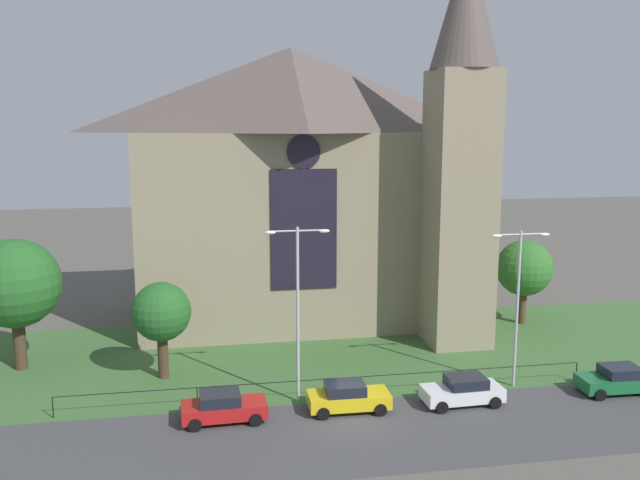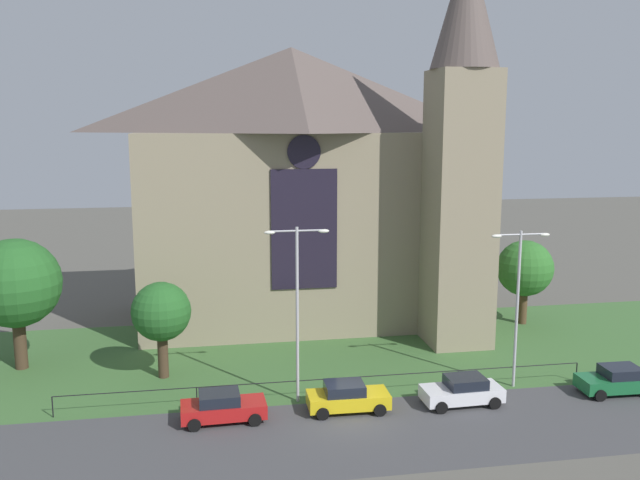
{
  "view_description": "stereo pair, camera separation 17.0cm",
  "coord_description": "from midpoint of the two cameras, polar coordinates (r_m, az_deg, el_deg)",
  "views": [
    {
      "loc": [
        -7.26,
        -31.77,
        14.79
      ],
      "look_at": [
        -0.21,
        8.0,
        7.73
      ],
      "focal_mm": 38.37,
      "sensor_mm": 36.0,
      "label": 1
    },
    {
      "loc": [
        -7.09,
        -31.8,
        14.79
      ],
      "look_at": [
        -0.21,
        8.0,
        7.73
      ],
      "focal_mm": 38.37,
      "sensor_mm": 36.0,
      "label": 2
    }
  ],
  "objects": [
    {
      "name": "church_building",
      "position": [
        50.3,
        -1.52,
        4.76
      ],
      "size": [
        23.2,
        16.2,
        26.0
      ],
      "color": "gray",
      "rests_on": "ground"
    },
    {
      "name": "parked_car_red",
      "position": [
        35.33,
        -8.22,
        -13.62
      ],
      "size": [
        4.25,
        2.13,
        1.51
      ],
      "rotation": [
        0.0,
        0.0,
        0.03
      ],
      "color": "#B21919",
      "rests_on": "ground"
    },
    {
      "name": "tree_right_far",
      "position": [
        52.14,
        16.58,
        -2.29
      ],
      "size": [
        4.09,
        4.09,
        6.23
      ],
      "color": "#4C3823",
      "rests_on": "ground"
    },
    {
      "name": "streetlamp_near",
      "position": [
        35.65,
        -2.01,
        -4.55
      ],
      "size": [
        3.37,
        0.26,
        9.44
      ],
      "color": "#B2B2B7",
      "rests_on": "ground"
    },
    {
      "name": "streetlamp_far",
      "position": [
        39.31,
        16.08,
        -4.0
      ],
      "size": [
        3.37,
        0.26,
        8.9
      ],
      "color": "#B2B2B7",
      "rests_on": "ground"
    },
    {
      "name": "parked_car_green",
      "position": [
        41.67,
        23.46,
        -10.64
      ],
      "size": [
        4.25,
        2.12,
        1.51
      ],
      "rotation": [
        0.0,
        0.0,
        3.11
      ],
      "color": "#196033",
      "rests_on": "ground"
    },
    {
      "name": "grass_verge",
      "position": [
        43.05,
        0.16,
        -10.18
      ],
      "size": [
        120.0,
        20.0,
        0.01
      ],
      "primitive_type": "cube",
      "color": "#3D6633",
      "rests_on": "ground"
    },
    {
      "name": "iron_railing",
      "position": [
        37.56,
        0.89,
        -11.68
      ],
      "size": [
        28.75,
        0.07,
        1.13
      ],
      "color": "black",
      "rests_on": "ground"
    },
    {
      "name": "parked_car_white",
      "position": [
        37.67,
        11.7,
        -12.2
      ],
      "size": [
        4.25,
        2.12,
        1.51
      ],
      "rotation": [
        0.0,
        0.0,
        3.17
      ],
      "color": "silver",
      "rests_on": "ground"
    },
    {
      "name": "ground",
      "position": [
        44.9,
        -0.3,
        -9.32
      ],
      "size": [
        160.0,
        160.0,
        0.0
      ],
      "primitive_type": "plane",
      "color": "#56544C"
    },
    {
      "name": "road_asphalt",
      "position": [
        34.02,
        3.27,
        -15.87
      ],
      "size": [
        120.0,
        8.0,
        0.01
      ],
      "primitive_type": "cube",
      "color": "#424244",
      "rests_on": "ground"
    },
    {
      "name": "tree_left_far",
      "position": [
        44.4,
        -24.2,
        -3.37
      ],
      "size": [
        5.32,
        5.32,
        7.96
      ],
      "color": "#423021",
      "rests_on": "ground"
    },
    {
      "name": "tree_left_near",
      "position": [
        40.56,
        -13.22,
        -5.92
      ],
      "size": [
        3.42,
        3.42,
        5.68
      ],
      "color": "#423021",
      "rests_on": "ground"
    },
    {
      "name": "parked_car_yellow",
      "position": [
        36.16,
        2.2,
        -12.95
      ],
      "size": [
        4.24,
        2.09,
        1.51
      ],
      "rotation": [
        0.0,
        0.0,
        -0.02
      ],
      "color": "gold",
      "rests_on": "ground"
    }
  ]
}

